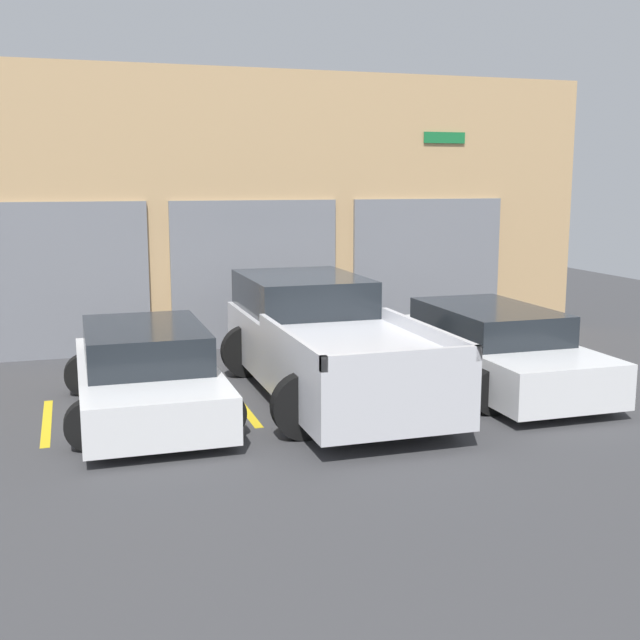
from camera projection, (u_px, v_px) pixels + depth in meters
The scene contains 9 objects.
ground_plane at pixel (309, 381), 12.92m from camera, with size 28.00×28.00×0.00m, color #3D3D3F.
shophouse_building at pixel (260, 213), 15.56m from camera, with size 13.59×0.68×5.25m.
pickup_truck at pixel (324, 342), 12.04m from camera, with size 2.62×5.46×1.67m.
sedan_white at pixel (146, 373), 11.06m from camera, with size 2.21×4.25×1.23m.
sedan_side at pixel (490, 348), 12.62m from camera, with size 2.22×4.62×1.24m.
parking_stripe_far_left at pixel (47, 422), 10.73m from camera, with size 0.12×2.20×0.01m, color gold.
parking_stripe_left at pixel (242, 405), 11.52m from camera, with size 0.12×2.20×0.01m, color gold.
parking_stripe_centre at pixel (412, 391), 12.30m from camera, with size 0.12×2.20×0.01m, color gold.
parking_stripe_right at pixel (562, 378), 13.08m from camera, with size 0.12×2.20×0.01m, color gold.
Camera 1 is at (-3.58, -12.04, 3.21)m, focal length 45.00 mm.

